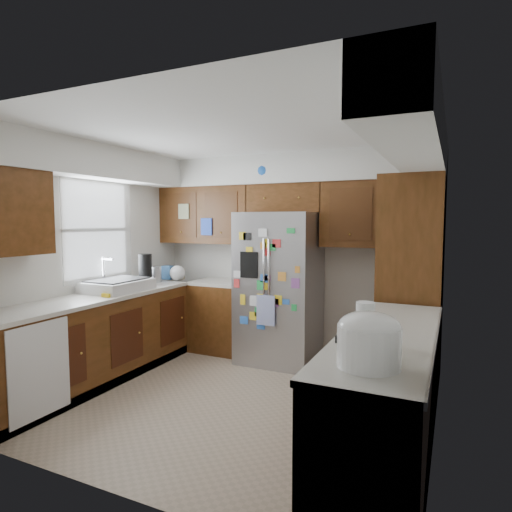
# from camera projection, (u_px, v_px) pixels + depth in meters

# --- Properties ---
(floor) EXTENTS (3.60, 3.60, 0.00)m
(floor) POSITION_uv_depth(u_px,v_px,m) (232.00, 397.00, 4.12)
(floor) COLOR gray
(floor) RESTS_ON ground
(room_shell) EXTENTS (3.64, 3.24, 2.52)m
(room_shell) POSITION_uv_depth(u_px,v_px,m) (239.00, 209.00, 4.35)
(room_shell) COLOR beige
(room_shell) RESTS_ON ground
(left_counter_run) EXTENTS (1.36, 3.20, 0.92)m
(left_counter_run) POSITION_uv_depth(u_px,v_px,m) (124.00, 337.00, 4.69)
(left_counter_run) COLOR #3A220B
(left_counter_run) RESTS_ON ground
(right_counter_run) EXTENTS (0.63, 2.25, 0.92)m
(right_counter_run) POSITION_uv_depth(u_px,v_px,m) (387.00, 402.00, 3.03)
(right_counter_run) COLOR #3A220B
(right_counter_run) RESTS_ON ground
(pantry) EXTENTS (0.60, 0.90, 2.15)m
(pantry) POSITION_uv_depth(u_px,v_px,m) (411.00, 281.00, 4.44)
(pantry) COLOR #3A220B
(pantry) RESTS_ON ground
(fridge) EXTENTS (0.90, 0.79, 1.80)m
(fridge) POSITION_uv_depth(u_px,v_px,m) (279.00, 288.00, 5.14)
(fridge) COLOR #A4A4A9
(fridge) RESTS_ON ground
(bridge_cabinet) EXTENTS (0.96, 0.34, 0.35)m
(bridge_cabinet) POSITION_uv_depth(u_px,v_px,m) (286.00, 198.00, 5.25)
(bridge_cabinet) COLOR #3A220B
(bridge_cabinet) RESTS_ON fridge
(fridge_top_items) EXTENTS (0.57, 0.31, 0.31)m
(fridge_top_items) POSITION_uv_depth(u_px,v_px,m) (274.00, 173.00, 5.24)
(fridge_top_items) COLOR blue
(fridge_top_items) RESTS_ON bridge_cabinet
(sink_assembly) EXTENTS (0.52, 0.73, 0.37)m
(sink_assembly) POSITION_uv_depth(u_px,v_px,m) (117.00, 285.00, 4.76)
(sink_assembly) COLOR silver
(sink_assembly) RESTS_ON left_counter_run
(left_counter_clutter) EXTENTS (0.37, 0.83, 0.38)m
(left_counter_clutter) POSITION_uv_depth(u_px,v_px,m) (161.00, 272.00, 5.42)
(left_counter_clutter) COLOR black
(left_counter_clutter) RESTS_ON left_counter_run
(rice_cooker) EXTENTS (0.35, 0.34, 0.30)m
(rice_cooker) POSITION_uv_depth(u_px,v_px,m) (369.00, 338.00, 2.28)
(rice_cooker) COLOR white
(rice_cooker) RESTS_ON right_counter_run
(paper_towel) EXTENTS (0.12, 0.12, 0.27)m
(paper_towel) POSITION_uv_depth(u_px,v_px,m) (365.00, 323.00, 2.73)
(paper_towel) COLOR white
(paper_towel) RESTS_ON right_counter_run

